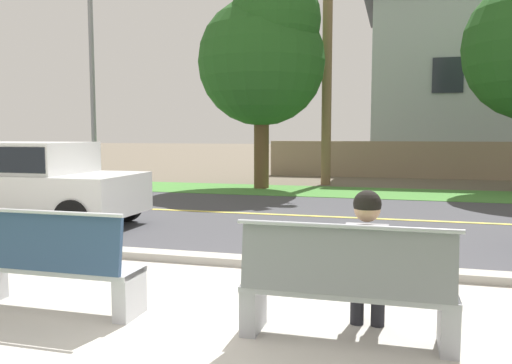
{
  "coord_description": "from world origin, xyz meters",
  "views": [
    {
      "loc": [
        1.74,
        -3.88,
        1.7
      ],
      "look_at": [
        -0.21,
        3.25,
        1.0
      ],
      "focal_mm": 36.06,
      "sensor_mm": 36.0,
      "label": 1
    }
  ],
  "objects_px": {
    "bench_left": "(51,266)",
    "car_white_far": "(24,179)",
    "shade_tree_far_left": "(265,52)",
    "bench_right": "(346,290)",
    "streetlamp": "(95,60)",
    "seated_person_grey": "(367,258)"
  },
  "relations": [
    {
      "from": "bench_left",
      "to": "seated_person_grey",
      "type": "distance_m",
      "value": 2.92
    },
    {
      "from": "streetlamp",
      "to": "shade_tree_far_left",
      "type": "distance_m",
      "value": 5.48
    },
    {
      "from": "bench_right",
      "to": "shade_tree_far_left",
      "type": "xyz_separation_m",
      "value": [
        -3.53,
        11.19,
        3.69
      ]
    },
    {
      "from": "bench_right",
      "to": "car_white_far",
      "type": "distance_m",
      "value": 7.39
    },
    {
      "from": "bench_right",
      "to": "streetlamp",
      "type": "height_order",
      "value": "streetlamp"
    },
    {
      "from": "bench_right",
      "to": "seated_person_grey",
      "type": "xyz_separation_m",
      "value": [
        0.15,
        0.17,
        0.23
      ]
    },
    {
      "from": "bench_left",
      "to": "bench_right",
      "type": "relative_size",
      "value": 1.0
    },
    {
      "from": "bench_right",
      "to": "car_white_far",
      "type": "height_order",
      "value": "car_white_far"
    },
    {
      "from": "bench_left",
      "to": "streetlamp",
      "type": "bearing_deg",
      "value": 120.26
    },
    {
      "from": "bench_left",
      "to": "car_white_far",
      "type": "distance_m",
      "value": 5.27
    },
    {
      "from": "bench_right",
      "to": "streetlamp",
      "type": "bearing_deg",
      "value": 130.1
    },
    {
      "from": "car_white_far",
      "to": "streetlamp",
      "type": "bearing_deg",
      "value": 111.97
    },
    {
      "from": "seated_person_grey",
      "to": "shade_tree_far_left",
      "type": "relative_size",
      "value": 0.2
    },
    {
      "from": "bench_left",
      "to": "bench_right",
      "type": "distance_m",
      "value": 2.76
    },
    {
      "from": "bench_left",
      "to": "bench_right",
      "type": "bearing_deg",
      "value": 0.0
    },
    {
      "from": "streetlamp",
      "to": "car_white_far",
      "type": "bearing_deg",
      "value": -68.03
    },
    {
      "from": "bench_left",
      "to": "seated_person_grey",
      "type": "xyz_separation_m",
      "value": [
        2.91,
        0.17,
        0.23
      ]
    },
    {
      "from": "car_white_far",
      "to": "streetlamp",
      "type": "height_order",
      "value": "streetlamp"
    },
    {
      "from": "car_white_far",
      "to": "streetlamp",
      "type": "xyz_separation_m",
      "value": [
        -2.72,
        6.75,
        3.17
      ]
    },
    {
      "from": "streetlamp",
      "to": "shade_tree_far_left",
      "type": "xyz_separation_m",
      "value": [
        5.45,
        0.53,
        0.12
      ]
    },
    {
      "from": "shade_tree_far_left",
      "to": "bench_right",
      "type": "bearing_deg",
      "value": -72.5
    },
    {
      "from": "streetlamp",
      "to": "shade_tree_far_left",
      "type": "relative_size",
      "value": 1.1
    }
  ]
}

